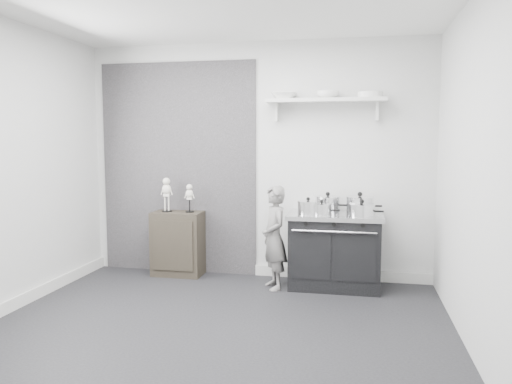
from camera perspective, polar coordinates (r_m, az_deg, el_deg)
ground at (r=4.34m, az=-4.91°, el=-15.57°), size 4.00×4.00×0.00m
room_shell at (r=4.20m, az=-5.70°, el=6.59°), size 4.02×3.62×2.71m
wall_shelf at (r=5.57m, az=7.97°, el=10.22°), size 1.30×0.26×0.24m
stove at (r=5.48m, az=8.99°, el=-6.59°), size 1.01×0.63×0.81m
side_cabinet at (r=5.97m, az=-8.91°, el=-5.83°), size 0.58×0.34×0.75m
child at (r=5.34m, az=2.10°, el=-5.23°), size 0.42×0.48×1.11m
pot_front_left at (r=5.29m, az=5.98°, el=-1.78°), size 0.32×0.23×0.18m
pot_back_left at (r=5.50m, az=8.20°, el=-1.36°), size 0.36×0.27×0.22m
pot_back_right at (r=5.47m, az=11.77°, el=-1.43°), size 0.38×0.30×0.23m
pot_front_right at (r=5.24m, az=12.00°, el=-2.03°), size 0.36×0.27×0.18m
pot_front_center at (r=5.27m, az=7.51°, el=-1.95°), size 0.30×0.21×0.16m
skeleton_full at (r=5.93m, az=-10.18°, el=-0.01°), size 0.13×0.08×0.46m
skeleton_torso at (r=5.83m, az=-7.61°, el=-0.48°), size 0.11×0.07×0.38m
bowl_large at (r=5.62m, az=3.24°, el=10.91°), size 0.28×0.28×0.07m
bowl_small at (r=5.57m, az=8.19°, el=10.94°), size 0.24×0.24×0.08m
plate_stack at (r=5.56m, az=12.92°, el=10.77°), size 0.26×0.26×0.06m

